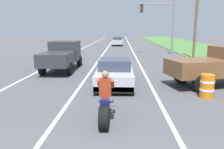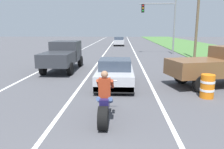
% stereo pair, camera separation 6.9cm
% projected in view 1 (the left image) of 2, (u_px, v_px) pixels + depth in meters
% --- Properties ---
extents(lane_stripe_left_solid, '(0.14, 120.00, 0.01)m').
position_uv_depth(lane_stripe_left_solid, '(66.00, 57.00, 22.64)').
color(lane_stripe_left_solid, white).
rests_on(lane_stripe_left_solid, ground).
extents(lane_stripe_right_solid, '(0.14, 120.00, 0.01)m').
position_uv_depth(lane_stripe_right_solid, '(136.00, 58.00, 22.36)').
color(lane_stripe_right_solid, white).
rests_on(lane_stripe_right_solid, ground).
extents(lane_stripe_centre_dashed, '(0.14, 120.00, 0.01)m').
position_uv_depth(lane_stripe_centre_dashed, '(101.00, 57.00, 22.50)').
color(lane_stripe_centre_dashed, white).
rests_on(lane_stripe_centre_dashed, ground).
extents(motorcycle_with_rider, '(0.70, 2.21, 1.62)m').
position_uv_depth(motorcycle_with_rider, '(105.00, 103.00, 6.86)').
color(motorcycle_with_rider, black).
rests_on(motorcycle_with_rider, ground).
extents(sports_car_silver, '(1.84, 4.30, 1.37)m').
position_uv_depth(sports_car_silver, '(115.00, 73.00, 11.39)').
color(sports_car_silver, '#B7B7BC').
rests_on(sports_car_silver, ground).
extents(pickup_truck_left_lane_dark_grey, '(2.02, 4.80, 1.98)m').
position_uv_depth(pickup_truck_left_lane_dark_grey, '(62.00, 55.00, 15.32)').
color(pickup_truck_left_lane_dark_grey, '#2D3035').
rests_on(pickup_truck_left_lane_dark_grey, ground).
extents(pickup_truck_right_shoulder_brown, '(5.14, 3.14, 1.98)m').
position_uv_depth(pickup_truck_right_shoulder_brown, '(220.00, 64.00, 11.19)').
color(pickup_truck_right_shoulder_brown, brown).
rests_on(pickup_truck_right_shoulder_brown, ground).
extents(traffic_light_mast_near, '(4.07, 0.34, 6.00)m').
position_uv_depth(traffic_light_mast_near, '(162.00, 19.00, 24.84)').
color(traffic_light_mast_near, gray).
rests_on(traffic_light_mast_near, ground).
extents(utility_pole_roadside, '(0.24, 0.24, 8.68)m').
position_uv_depth(utility_pole_roadside, '(197.00, 13.00, 20.69)').
color(utility_pole_roadside, brown).
rests_on(utility_pole_roadside, ground).
extents(construction_barrel_nearest, '(0.58, 0.58, 1.00)m').
position_uv_depth(construction_barrel_nearest, '(207.00, 86.00, 9.28)').
color(construction_barrel_nearest, orange).
rests_on(construction_barrel_nearest, ground).
extents(distant_car_far_ahead, '(1.80, 4.00, 1.50)m').
position_uv_depth(distant_car_far_ahead, '(118.00, 41.00, 38.07)').
color(distant_car_far_ahead, '#B2B2B7').
rests_on(distant_car_far_ahead, ground).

